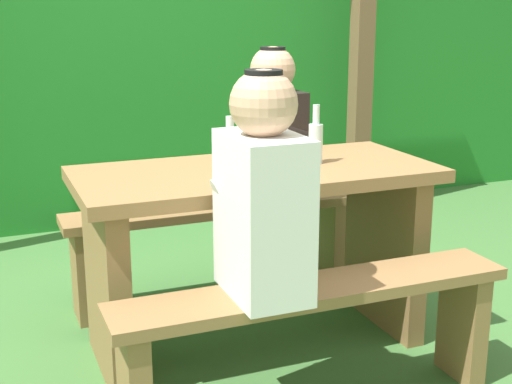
% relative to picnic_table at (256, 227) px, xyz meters
% --- Properties ---
extents(ground_plane, '(12.00, 12.00, 0.00)m').
position_rel_picnic_table_xyz_m(ground_plane, '(0.00, 0.00, -0.51)').
color(ground_plane, '#3D6C33').
extents(hedge_backdrop, '(6.40, 1.04, 1.83)m').
position_rel_picnic_table_xyz_m(hedge_backdrop, '(0.00, 2.39, 0.41)').
color(hedge_backdrop, '#207624').
rests_on(hedge_backdrop, ground_plane).
extents(pergola_post_right, '(0.12, 0.12, 2.04)m').
position_rel_picnic_table_xyz_m(pergola_post_right, '(1.37, 1.57, 0.51)').
color(pergola_post_right, brown).
rests_on(pergola_post_right, ground_plane).
extents(picnic_table, '(1.40, 0.64, 0.75)m').
position_rel_picnic_table_xyz_m(picnic_table, '(0.00, 0.00, 0.00)').
color(picnic_table, olive).
rests_on(picnic_table, ground_plane).
extents(bench_near, '(1.40, 0.24, 0.46)m').
position_rel_picnic_table_xyz_m(bench_near, '(0.00, -0.53, -0.18)').
color(bench_near, olive).
rests_on(bench_near, ground_plane).
extents(bench_far, '(1.40, 0.24, 0.46)m').
position_rel_picnic_table_xyz_m(bench_far, '(0.00, 0.53, -0.18)').
color(bench_far, olive).
rests_on(bench_far, ground_plane).
extents(person_white_shirt, '(0.25, 0.35, 0.72)m').
position_rel_picnic_table_xyz_m(person_white_shirt, '(-0.19, -0.52, 0.29)').
color(person_white_shirt, white).
rests_on(person_white_shirt, bench_near).
extents(person_black_coat, '(0.25, 0.35, 0.72)m').
position_rel_picnic_table_xyz_m(person_black_coat, '(0.29, 0.52, 0.29)').
color(person_black_coat, black).
rests_on(person_black_coat, bench_far).
extents(drinking_glass, '(0.07, 0.07, 0.08)m').
position_rel_picnic_table_xyz_m(drinking_glass, '(0.05, -0.11, 0.28)').
color(drinking_glass, silver).
rests_on(drinking_glass, picnic_table).
extents(bottle_left, '(0.06, 0.06, 0.24)m').
position_rel_picnic_table_xyz_m(bottle_left, '(0.25, -0.01, 0.33)').
color(bottle_left, silver).
rests_on(bottle_left, picnic_table).
extents(bottle_right, '(0.06, 0.06, 0.21)m').
position_rel_picnic_table_xyz_m(bottle_right, '(-0.10, 0.01, 0.33)').
color(bottle_right, silver).
rests_on(bottle_right, picnic_table).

